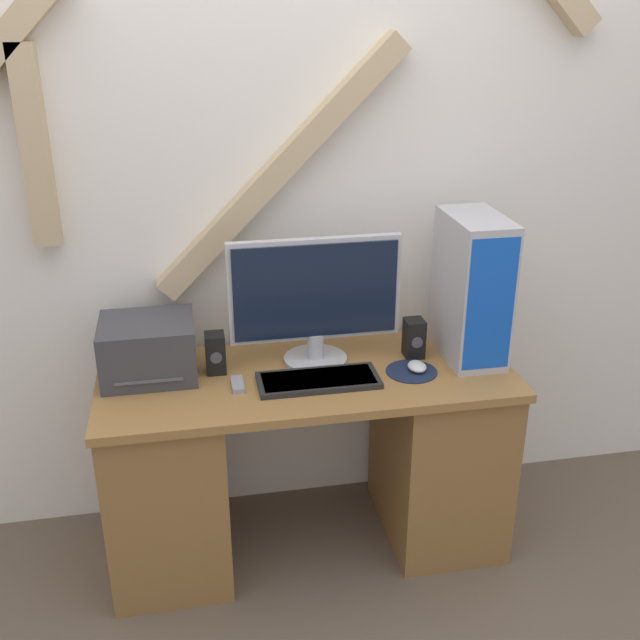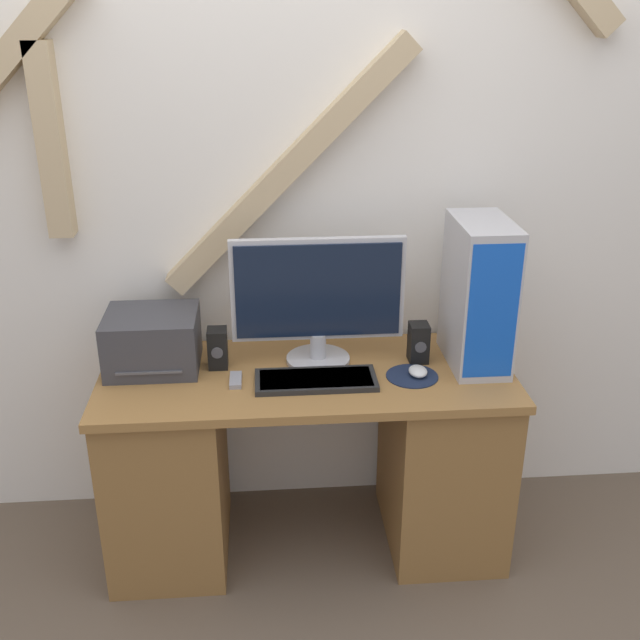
{
  "view_description": "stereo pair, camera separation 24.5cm",
  "coord_description": "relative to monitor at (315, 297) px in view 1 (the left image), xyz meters",
  "views": [
    {
      "loc": [
        -0.38,
        -1.93,
        1.87
      ],
      "look_at": [
        0.05,
        0.29,
        0.9
      ],
      "focal_mm": 42.0,
      "sensor_mm": 36.0,
      "label": 1
    },
    {
      "loc": [
        -0.13,
        -1.96,
        1.87
      ],
      "look_at": [
        0.05,
        0.29,
        0.9
      ],
      "focal_mm": 42.0,
      "sensor_mm": 36.0,
      "label": 2
    }
  ],
  "objects": [
    {
      "name": "ground_plane",
      "position": [
        -0.05,
        -0.37,
        -0.94
      ],
      "size": [
        12.0,
        12.0,
        0.0
      ],
      "primitive_type": "plane",
      "color": "brown"
    },
    {
      "name": "wall_back",
      "position": [
        -0.05,
        0.25,
        0.41
      ],
      "size": [
        6.4,
        0.13,
        2.7
      ],
      "color": "white",
      "rests_on": "ground_plane"
    },
    {
      "name": "desk",
      "position": [
        -0.05,
        -0.09,
        -0.58
      ],
      "size": [
        1.39,
        0.57,
        0.7
      ],
      "color": "olive",
      "rests_on": "ground_plane"
    },
    {
      "name": "monitor",
      "position": [
        0.0,
        0.0,
        0.0
      ],
      "size": [
        0.59,
        0.22,
        0.44
      ],
      "color": "#B7B7BC",
      "rests_on": "desk"
    },
    {
      "name": "keyboard",
      "position": [
        -0.02,
        -0.16,
        -0.23
      ],
      "size": [
        0.4,
        0.17,
        0.02
      ],
      "color": "black",
      "rests_on": "desk"
    },
    {
      "name": "mousepad",
      "position": [
        0.3,
        -0.14,
        -0.24
      ],
      "size": [
        0.17,
        0.17,
        0.0
      ],
      "color": "#19233D",
      "rests_on": "desk"
    },
    {
      "name": "mouse",
      "position": [
        0.32,
        -0.14,
        -0.22
      ],
      "size": [
        0.06,
        0.08,
        0.03
      ],
      "color": "silver",
      "rests_on": "mousepad"
    },
    {
      "name": "computer_tower",
      "position": [
        0.54,
        -0.05,
        0.01
      ],
      "size": [
        0.18,
        0.33,
        0.5
      ],
      "color": "#B2B2B7",
      "rests_on": "desk"
    },
    {
      "name": "printer",
      "position": [
        -0.56,
        0.0,
        -0.14
      ],
      "size": [
        0.31,
        0.27,
        0.19
      ],
      "color": "#38383D",
      "rests_on": "desk"
    },
    {
      "name": "speaker_left",
      "position": [
        -0.34,
        -0.02,
        -0.17
      ],
      "size": [
        0.07,
        0.08,
        0.14
      ],
      "color": "black",
      "rests_on": "desk"
    },
    {
      "name": "speaker_right",
      "position": [
        0.35,
        -0.03,
        -0.17
      ],
      "size": [
        0.07,
        0.08,
        0.14
      ],
      "color": "black",
      "rests_on": "desk"
    },
    {
      "name": "remote_control",
      "position": [
        -0.28,
        -0.14,
        -0.23
      ],
      "size": [
        0.04,
        0.1,
        0.02
      ],
      "color": "gray",
      "rests_on": "desk"
    }
  ]
}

